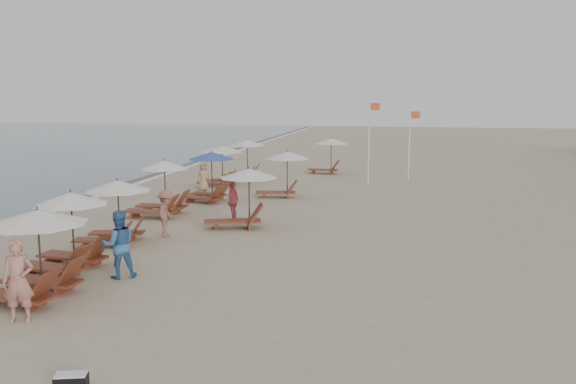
% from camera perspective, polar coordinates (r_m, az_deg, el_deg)
% --- Properties ---
extents(ground, '(160.00, 160.00, 0.00)m').
position_cam_1_polar(ground, '(16.45, -2.27, -8.31)').
color(ground, tan).
rests_on(ground, ground).
extents(wet_sand_band, '(3.20, 140.00, 0.01)m').
position_cam_1_polar(wet_sand_band, '(30.41, -21.03, -0.75)').
color(wet_sand_band, '#6B5E4C').
rests_on(wet_sand_band, ground).
extents(foam_line, '(0.50, 140.00, 0.02)m').
position_cam_1_polar(foam_line, '(29.74, -18.92, -0.83)').
color(foam_line, white).
rests_on(foam_line, ground).
extents(lounger_station_0, '(2.75, 2.41, 2.25)m').
position_cam_1_polar(lounger_station_0, '(15.86, -23.31, -5.53)').
color(lounger_station_0, brown).
rests_on(lounger_station_0, ground).
extents(lounger_station_1, '(2.59, 2.17, 2.29)m').
position_cam_1_polar(lounger_station_1, '(18.03, -20.56, -3.99)').
color(lounger_station_1, brown).
rests_on(lounger_station_1, ground).
extents(lounger_station_2, '(2.52, 2.22, 2.15)m').
position_cam_1_polar(lounger_station_2, '(20.85, -16.34, -1.76)').
color(lounger_station_2, brown).
rests_on(lounger_station_2, ground).
extents(lounger_station_3, '(2.60, 2.03, 2.30)m').
position_cam_1_polar(lounger_station_3, '(25.26, -12.25, -0.02)').
color(lounger_station_3, brown).
rests_on(lounger_station_3, ground).
extents(lounger_station_4, '(2.50, 2.19, 2.34)m').
position_cam_1_polar(lounger_station_4, '(28.26, -7.66, 1.51)').
color(lounger_station_4, brown).
rests_on(lounger_station_4, ground).
extents(lounger_station_5, '(2.54, 2.36, 2.20)m').
position_cam_1_polar(lounger_station_5, '(33.14, -6.57, 2.72)').
color(lounger_station_5, brown).
rests_on(lounger_station_5, ground).
extents(lounger_station_6, '(2.53, 2.27, 2.31)m').
position_cam_1_polar(lounger_station_6, '(35.91, -4.21, 3.25)').
color(lounger_station_6, brown).
rests_on(lounger_station_6, ground).
extents(inland_station_0, '(2.85, 2.27, 2.22)m').
position_cam_1_polar(inland_station_0, '(22.46, -4.51, -0.16)').
color(inland_station_0, brown).
rests_on(inland_station_0, ground).
extents(inland_station_1, '(2.69, 2.24, 2.22)m').
position_cam_1_polar(inland_station_1, '(29.16, -0.53, 2.22)').
color(inland_station_1, brown).
rests_on(inland_station_1, ground).
extents(inland_station_2, '(2.66, 2.24, 2.22)m').
position_cam_1_polar(inland_station_2, '(38.08, 3.81, 3.88)').
color(inland_station_2, brown).
rests_on(inland_station_2, ground).
extents(beachgoer_near, '(0.79, 0.63, 1.88)m').
position_cam_1_polar(beachgoer_near, '(14.48, -24.31, -7.73)').
color(beachgoer_near, '#A96A5B').
rests_on(beachgoer_near, ground).
extents(beachgoer_mid_a, '(1.15, 1.10, 1.87)m').
position_cam_1_polar(beachgoer_mid_a, '(16.97, -15.83, -4.83)').
color(beachgoer_mid_a, '#305F90').
rests_on(beachgoer_mid_a, ground).
extents(beachgoer_mid_b, '(0.78, 1.16, 1.68)m').
position_cam_1_polar(beachgoer_mid_b, '(21.41, -11.55, -2.04)').
color(beachgoer_mid_b, brown).
rests_on(beachgoer_mid_b, ground).
extents(beachgoer_far_a, '(0.47, 0.98, 1.63)m').
position_cam_1_polar(beachgoer_far_a, '(23.65, -5.28, -0.88)').
color(beachgoer_far_a, '#BD4B4E').
rests_on(beachgoer_far_a, ground).
extents(beachgoer_far_b, '(0.89, 0.85, 1.53)m').
position_cam_1_polar(beachgoer_far_b, '(31.33, -8.08, 1.47)').
color(beachgoer_far_b, tan).
rests_on(beachgoer_far_b, ground).
extents(duffel_bag, '(0.60, 0.42, 0.30)m').
position_cam_1_polar(duffel_bag, '(11.25, -19.96, -16.64)').
color(duffel_bag, black).
rests_on(duffel_bag, ground).
extents(flag_pole_near, '(0.60, 0.08, 4.72)m').
position_cam_1_polar(flag_pole_near, '(33.55, 7.78, 5.15)').
color(flag_pole_near, silver).
rests_on(flag_pole_near, ground).
extents(flag_pole_far, '(0.60, 0.08, 4.21)m').
position_cam_1_polar(flag_pole_far, '(35.60, 11.56, 4.86)').
color(flag_pole_far, silver).
rests_on(flag_pole_far, ground).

